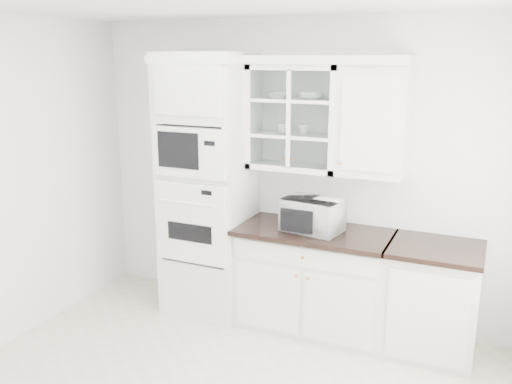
% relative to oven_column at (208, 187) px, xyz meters
% --- Properties ---
extents(room_shell, '(4.00, 3.50, 2.70)m').
position_rel_oven_column_xyz_m(room_shell, '(0.75, -0.99, 0.58)').
color(room_shell, white).
rests_on(room_shell, ground).
extents(oven_column, '(0.76, 0.68, 2.40)m').
position_rel_oven_column_xyz_m(oven_column, '(0.00, 0.00, 0.00)').
color(oven_column, silver).
rests_on(oven_column, ground).
extents(base_cabinet_run, '(1.32, 0.67, 0.92)m').
position_rel_oven_column_xyz_m(base_cabinet_run, '(1.03, 0.03, -0.74)').
color(base_cabinet_run, silver).
rests_on(base_cabinet_run, ground).
extents(extra_base_cabinet, '(0.72, 0.67, 0.92)m').
position_rel_oven_column_xyz_m(extra_base_cabinet, '(2.03, 0.03, -0.74)').
color(extra_base_cabinet, silver).
rests_on(extra_base_cabinet, ground).
extents(upper_cabinet_glass, '(0.80, 0.33, 0.90)m').
position_rel_oven_column_xyz_m(upper_cabinet_glass, '(0.78, 0.17, 0.65)').
color(upper_cabinet_glass, silver).
rests_on(upper_cabinet_glass, room_shell).
extents(upper_cabinet_solid, '(0.55, 0.33, 0.90)m').
position_rel_oven_column_xyz_m(upper_cabinet_solid, '(1.46, 0.17, 0.65)').
color(upper_cabinet_solid, silver).
rests_on(upper_cabinet_solid, room_shell).
extents(crown_molding, '(2.14, 0.38, 0.07)m').
position_rel_oven_column_xyz_m(crown_molding, '(0.68, 0.14, 1.14)').
color(crown_molding, white).
rests_on(crown_molding, room_shell).
extents(countertop_microwave, '(0.54, 0.47, 0.28)m').
position_rel_oven_column_xyz_m(countertop_microwave, '(1.02, -0.01, -0.14)').
color(countertop_microwave, white).
rests_on(countertop_microwave, base_cabinet_run).
extents(bowl_a, '(0.24, 0.24, 0.05)m').
position_rel_oven_column_xyz_m(bowl_a, '(0.61, 0.18, 0.83)').
color(bowl_a, white).
rests_on(bowl_a, upper_cabinet_glass).
extents(bowl_b, '(0.22, 0.22, 0.06)m').
position_rel_oven_column_xyz_m(bowl_b, '(0.92, 0.15, 0.84)').
color(bowl_b, white).
rests_on(bowl_b, upper_cabinet_glass).
extents(cup_a, '(0.13, 0.13, 0.09)m').
position_rel_oven_column_xyz_m(cup_a, '(0.68, 0.17, 0.55)').
color(cup_a, white).
rests_on(cup_a, upper_cabinet_glass).
extents(cup_b, '(0.11, 0.11, 0.08)m').
position_rel_oven_column_xyz_m(cup_b, '(0.85, 0.17, 0.55)').
color(cup_b, white).
rests_on(cup_b, upper_cabinet_glass).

